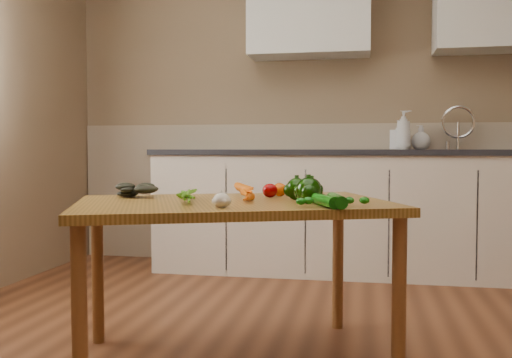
{
  "coord_description": "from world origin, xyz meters",
  "views": [
    {
      "loc": [
        0.32,
        -2.0,
        0.9
      ],
      "look_at": [
        -0.17,
        0.57,
        0.76
      ],
      "focal_mm": 40.0,
      "sensor_mm": 36.0,
      "label": 1
    }
  ],
  "objects_px": {
    "pepper_a": "(297,189)",
    "tomato_a": "(270,190)",
    "table": "(233,219)",
    "pepper_c": "(308,190)",
    "soap_bottle_c": "(421,137)",
    "tomato_b": "(280,190)",
    "soap_bottle_a": "(403,130)",
    "soap_bottle_b": "(399,135)",
    "leafy_greens": "(136,187)",
    "garlic_bulb": "(222,200)",
    "pepper_b": "(312,188)",
    "tomato_c": "(313,191)",
    "zucchini_a": "(336,200)",
    "zucchini_b": "(325,201)",
    "carrot_bunch": "(227,193)"
  },
  "relations": [
    {
      "from": "table",
      "to": "tomato_c",
      "type": "distance_m",
      "value": 0.4
    },
    {
      "from": "soap_bottle_a",
      "to": "tomato_a",
      "type": "height_order",
      "value": "soap_bottle_a"
    },
    {
      "from": "soap_bottle_b",
      "to": "pepper_a",
      "type": "bearing_deg",
      "value": 116.68
    },
    {
      "from": "leafy_greens",
      "to": "zucchini_b",
      "type": "height_order",
      "value": "leafy_greens"
    },
    {
      "from": "pepper_a",
      "to": "tomato_a",
      "type": "relative_size",
      "value": 1.34
    },
    {
      "from": "garlic_bulb",
      "to": "pepper_c",
      "type": "bearing_deg",
      "value": 39.36
    },
    {
      "from": "tomato_b",
      "to": "tomato_c",
      "type": "relative_size",
      "value": 1.06
    },
    {
      "from": "soap_bottle_c",
      "to": "zucchini_b",
      "type": "xyz_separation_m",
      "value": [
        -0.55,
        -2.22,
        -0.28
      ]
    },
    {
      "from": "table",
      "to": "pepper_c",
      "type": "bearing_deg",
      "value": -27.33
    },
    {
      "from": "table",
      "to": "soap_bottle_c",
      "type": "distance_m",
      "value": 2.28
    },
    {
      "from": "leafy_greens",
      "to": "garlic_bulb",
      "type": "distance_m",
      "value": 0.62
    },
    {
      "from": "soap_bottle_a",
      "to": "soap_bottle_c",
      "type": "height_order",
      "value": "soap_bottle_a"
    },
    {
      "from": "table",
      "to": "soap_bottle_a",
      "type": "height_order",
      "value": "soap_bottle_a"
    },
    {
      "from": "soap_bottle_b",
      "to": "tomato_a",
      "type": "height_order",
      "value": "soap_bottle_b"
    },
    {
      "from": "leafy_greens",
      "to": "soap_bottle_a",
      "type": "bearing_deg",
      "value": 55.16
    },
    {
      "from": "soap_bottle_b",
      "to": "leafy_greens",
      "type": "xyz_separation_m",
      "value": [
        -1.26,
        -1.9,
        -0.28
      ]
    },
    {
      "from": "tomato_c",
      "to": "pepper_a",
      "type": "bearing_deg",
      "value": -114.39
    },
    {
      "from": "pepper_c",
      "to": "tomato_c",
      "type": "bearing_deg",
      "value": 91.59
    },
    {
      "from": "soap_bottle_a",
      "to": "soap_bottle_b",
      "type": "relative_size",
      "value": 1.32
    },
    {
      "from": "pepper_a",
      "to": "tomato_b",
      "type": "distance_m",
      "value": 0.19
    },
    {
      "from": "soap_bottle_a",
      "to": "zucchini_a",
      "type": "bearing_deg",
      "value": -177.95
    },
    {
      "from": "soap_bottle_c",
      "to": "tomato_b",
      "type": "height_order",
      "value": "soap_bottle_c"
    },
    {
      "from": "pepper_b",
      "to": "pepper_a",
      "type": "bearing_deg",
      "value": -122.46
    },
    {
      "from": "soap_bottle_a",
      "to": "soap_bottle_b",
      "type": "height_order",
      "value": "soap_bottle_a"
    },
    {
      "from": "table",
      "to": "soap_bottle_b",
      "type": "xyz_separation_m",
      "value": [
        0.78,
        2.0,
        0.4
      ]
    },
    {
      "from": "soap_bottle_c",
      "to": "tomato_b",
      "type": "distance_m",
      "value": 1.95
    },
    {
      "from": "soap_bottle_a",
      "to": "tomato_c",
      "type": "bearing_deg",
      "value": 175.78
    },
    {
      "from": "pepper_c",
      "to": "table",
      "type": "bearing_deg",
      "value": 174.25
    },
    {
      "from": "leafy_greens",
      "to": "zucchini_a",
      "type": "xyz_separation_m",
      "value": [
        0.91,
        -0.26,
        -0.02
      ]
    },
    {
      "from": "tomato_b",
      "to": "tomato_c",
      "type": "distance_m",
      "value": 0.16
    },
    {
      "from": "carrot_bunch",
      "to": "tomato_b",
      "type": "height_order",
      "value": "carrot_bunch"
    },
    {
      "from": "garlic_bulb",
      "to": "tomato_b",
      "type": "relative_size",
      "value": 0.96
    },
    {
      "from": "carrot_bunch",
      "to": "leafy_greens",
      "type": "distance_m",
      "value": 0.45
    },
    {
      "from": "pepper_a",
      "to": "pepper_c",
      "type": "height_order",
      "value": "pepper_c"
    },
    {
      "from": "soap_bottle_a",
      "to": "pepper_c",
      "type": "xyz_separation_m",
      "value": [
        -0.49,
        -1.97,
        -0.3
      ]
    },
    {
      "from": "zucchini_a",
      "to": "zucchini_b",
      "type": "relative_size",
      "value": 1.09
    },
    {
      "from": "soap_bottle_c",
      "to": "tomato_c",
      "type": "height_order",
      "value": "soap_bottle_c"
    },
    {
      "from": "tomato_c",
      "to": "pepper_b",
      "type": "bearing_deg",
      "value": -91.12
    },
    {
      "from": "soap_bottle_a",
      "to": "soap_bottle_b",
      "type": "bearing_deg",
      "value": 35.97
    },
    {
      "from": "table",
      "to": "garlic_bulb",
      "type": "height_order",
      "value": "garlic_bulb"
    },
    {
      "from": "soap_bottle_a",
      "to": "soap_bottle_b",
      "type": "distance_m",
      "value": 0.07
    },
    {
      "from": "tomato_b",
      "to": "zucchini_b",
      "type": "distance_m",
      "value": 0.51
    },
    {
      "from": "tomato_a",
      "to": "zucchini_a",
      "type": "height_order",
      "value": "tomato_a"
    },
    {
      "from": "soap_bottle_b",
      "to": "pepper_b",
      "type": "height_order",
      "value": "soap_bottle_b"
    },
    {
      "from": "tomato_b",
      "to": "zucchini_b",
      "type": "bearing_deg",
      "value": -61.73
    },
    {
      "from": "leafy_greens",
      "to": "pepper_b",
      "type": "bearing_deg",
      "value": 7.49
    },
    {
      "from": "soap_bottle_b",
      "to": "soap_bottle_c",
      "type": "relative_size",
      "value": 1.21
    },
    {
      "from": "soap_bottle_a",
      "to": "tomato_a",
      "type": "bearing_deg",
      "value": 170.51
    },
    {
      "from": "pepper_b",
      "to": "zucchini_a",
      "type": "relative_size",
      "value": 0.41
    },
    {
      "from": "table",
      "to": "tomato_a",
      "type": "distance_m",
      "value": 0.26
    }
  ]
}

